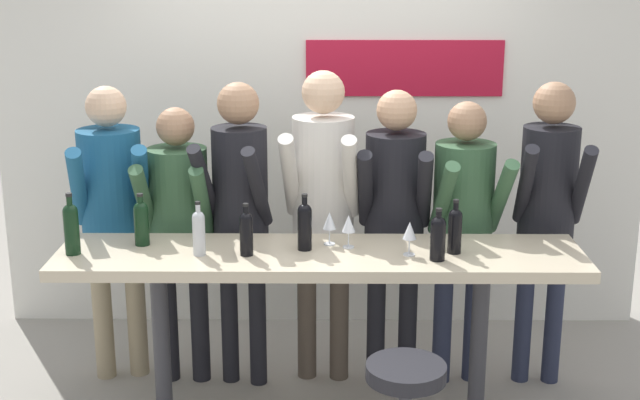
{
  "coord_description": "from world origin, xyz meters",
  "views": [
    {
      "loc": [
        0.04,
        -4.33,
        2.51
      ],
      "look_at": [
        0.0,
        0.09,
        1.26
      ],
      "focal_mm": 50.0,
      "sensor_mm": 36.0,
      "label": 1
    }
  ],
  "objects_px": {
    "tasting_table": "(320,277)",
    "person_far_right": "(548,199)",
    "wine_bottle_1": "(246,231)",
    "wine_bottle_3": "(455,228)",
    "person_left": "(179,216)",
    "wine_bottle_2": "(438,236)",
    "person_center_right": "(395,205)",
    "wine_glass_0": "(410,232)",
    "wine_bottle_5": "(305,224)",
    "wine_bottle_6": "(141,221)",
    "wine_bottle_0": "(199,231)",
    "person_center_left": "(240,199)",
    "wine_glass_2": "(329,222)",
    "person_right": "(463,213)",
    "person_far_left": "(112,202)",
    "wine_glass_1": "(349,225)",
    "wine_bottle_4": "(71,226)",
    "person_center": "(323,192)"
  },
  "relations": [
    {
      "from": "wine_bottle_0",
      "to": "wine_bottle_6",
      "type": "relative_size",
      "value": 1.01
    },
    {
      "from": "person_right",
      "to": "wine_bottle_5",
      "type": "height_order",
      "value": "person_right"
    },
    {
      "from": "wine_bottle_0",
      "to": "wine_glass_0",
      "type": "height_order",
      "value": "wine_bottle_0"
    },
    {
      "from": "wine_bottle_3",
      "to": "wine_glass_0",
      "type": "relative_size",
      "value": 1.59
    },
    {
      "from": "person_left",
      "to": "wine_bottle_6",
      "type": "xyz_separation_m",
      "value": [
        -0.12,
        -0.44,
        0.11
      ]
    },
    {
      "from": "wine_glass_2",
      "to": "wine_glass_0",
      "type": "bearing_deg",
      "value": -22.16
    },
    {
      "from": "person_center_right",
      "to": "person_right",
      "type": "height_order",
      "value": "person_center_right"
    },
    {
      "from": "wine_bottle_4",
      "to": "wine_bottle_3",
      "type": "bearing_deg",
      "value": 0.99
    },
    {
      "from": "person_right",
      "to": "wine_bottle_4",
      "type": "relative_size",
      "value": 5.26
    },
    {
      "from": "person_right",
      "to": "wine_bottle_4",
      "type": "distance_m",
      "value": 2.16
    },
    {
      "from": "person_far_left",
      "to": "wine_bottle_3",
      "type": "bearing_deg",
      "value": -29.38
    },
    {
      "from": "person_left",
      "to": "wine_glass_0",
      "type": "xyz_separation_m",
      "value": [
        1.27,
        -0.6,
        0.1
      ]
    },
    {
      "from": "person_left",
      "to": "wine_bottle_2",
      "type": "distance_m",
      "value": 1.55
    },
    {
      "from": "person_center_right",
      "to": "wine_bottle_3",
      "type": "distance_m",
      "value": 0.64
    },
    {
      "from": "person_center_left",
      "to": "wine_bottle_6",
      "type": "distance_m",
      "value": 0.63
    },
    {
      "from": "person_center_right",
      "to": "wine_bottle_4",
      "type": "xyz_separation_m",
      "value": [
        -1.68,
        -0.61,
        0.06
      ]
    },
    {
      "from": "person_center_left",
      "to": "wine_glass_2",
      "type": "xyz_separation_m",
      "value": [
        0.51,
        -0.4,
        -0.01
      ]
    },
    {
      "from": "wine_bottle_5",
      "to": "person_center_right",
      "type": "bearing_deg",
      "value": 46.73
    },
    {
      "from": "person_far_left",
      "to": "person_center_left",
      "type": "distance_m",
      "value": 0.75
    },
    {
      "from": "wine_bottle_2",
      "to": "wine_glass_2",
      "type": "height_order",
      "value": "wine_bottle_2"
    },
    {
      "from": "tasting_table",
      "to": "wine_bottle_3",
      "type": "xyz_separation_m",
      "value": [
        0.69,
        -0.01,
        0.27
      ]
    },
    {
      "from": "wine_bottle_6",
      "to": "wine_glass_2",
      "type": "distance_m",
      "value": 0.98
    },
    {
      "from": "person_far_right",
      "to": "wine_bottle_2",
      "type": "relative_size",
      "value": 6.7
    },
    {
      "from": "wine_bottle_1",
      "to": "person_far_left",
      "type": "bearing_deg",
      "value": 141.89
    },
    {
      "from": "person_right",
      "to": "wine_bottle_6",
      "type": "xyz_separation_m",
      "value": [
        -1.75,
        -0.45,
        0.08
      ]
    },
    {
      "from": "person_left",
      "to": "tasting_table",
      "type": "bearing_deg",
      "value": -32.04
    },
    {
      "from": "tasting_table",
      "to": "wine_bottle_2",
      "type": "xyz_separation_m",
      "value": [
        0.59,
        -0.12,
        0.27
      ]
    },
    {
      "from": "tasting_table",
      "to": "wine_bottle_1",
      "type": "bearing_deg",
      "value": -171.27
    },
    {
      "from": "person_center_right",
      "to": "wine_bottle_5",
      "type": "distance_m",
      "value": 0.73
    },
    {
      "from": "tasting_table",
      "to": "person_far_right",
      "type": "relative_size",
      "value": 1.5
    },
    {
      "from": "person_far_left",
      "to": "person_right",
      "type": "xyz_separation_m",
      "value": [
        2.02,
        -0.05,
        -0.05
      ]
    },
    {
      "from": "person_far_left",
      "to": "wine_bottle_1",
      "type": "relative_size",
      "value": 6.48
    },
    {
      "from": "wine_bottle_5",
      "to": "person_center",
      "type": "bearing_deg",
      "value": 80.51
    },
    {
      "from": "person_center_right",
      "to": "wine_bottle_0",
      "type": "bearing_deg",
      "value": -144.25
    },
    {
      "from": "wine_bottle_0",
      "to": "wine_glass_1",
      "type": "xyz_separation_m",
      "value": [
        0.76,
        0.12,
        -0.0
      ]
    },
    {
      "from": "person_center",
      "to": "person_far_right",
      "type": "height_order",
      "value": "person_center"
    },
    {
      "from": "wine_glass_2",
      "to": "wine_bottle_2",
      "type": "bearing_deg",
      "value": -23.82
    },
    {
      "from": "wine_glass_2",
      "to": "person_far_right",
      "type": "bearing_deg",
      "value": 19.03
    },
    {
      "from": "person_left",
      "to": "wine_glass_1",
      "type": "relative_size",
      "value": 9.36
    },
    {
      "from": "wine_bottle_4",
      "to": "person_left",
      "type": "bearing_deg",
      "value": 52.99
    },
    {
      "from": "wine_glass_2",
      "to": "wine_bottle_4",
      "type": "bearing_deg",
      "value": -173.0
    },
    {
      "from": "wine_bottle_0",
      "to": "wine_bottle_5",
      "type": "height_order",
      "value": "wine_bottle_5"
    },
    {
      "from": "person_far_left",
      "to": "person_center_right",
      "type": "distance_m",
      "value": 1.63
    },
    {
      "from": "person_left",
      "to": "wine_bottle_5",
      "type": "relative_size",
      "value": 5.55
    },
    {
      "from": "tasting_table",
      "to": "wine_bottle_1",
      "type": "distance_m",
      "value": 0.46
    },
    {
      "from": "person_left",
      "to": "person_right",
      "type": "bearing_deg",
      "value": 1.94
    },
    {
      "from": "wine_bottle_1",
      "to": "wine_bottle_3",
      "type": "xyz_separation_m",
      "value": [
        1.06,
        0.04,
        0.0
      ]
    },
    {
      "from": "wine_bottle_1",
      "to": "wine_glass_2",
      "type": "xyz_separation_m",
      "value": [
        0.42,
        0.17,
        -0.0
      ]
    },
    {
      "from": "wine_bottle_5",
      "to": "person_right",
      "type": "bearing_deg",
      "value": 29.98
    },
    {
      "from": "person_right",
      "to": "wine_bottle_1",
      "type": "bearing_deg",
      "value": -161.31
    }
  ]
}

